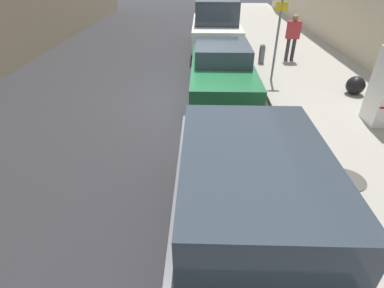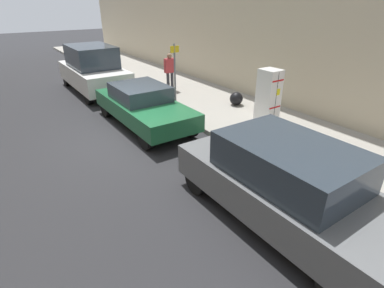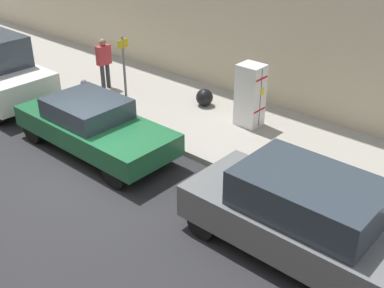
{
  "view_description": "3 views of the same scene",
  "coord_description": "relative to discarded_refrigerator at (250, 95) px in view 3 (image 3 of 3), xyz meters",
  "views": [
    {
      "loc": [
        -0.31,
        8.31,
        3.57
      ],
      "look_at": [
        -0.18,
        3.72,
        0.73
      ],
      "focal_mm": 28.0,
      "sensor_mm": 36.0,
      "label": 1
    },
    {
      "loc": [
        3.22,
        8.45,
        4.04
      ],
      "look_at": [
        -0.29,
        3.31,
        1.03
      ],
      "focal_mm": 28.0,
      "sensor_mm": 36.0,
      "label": 2
    },
    {
      "loc": [
        5.71,
        8.61,
        6.19
      ],
      "look_at": [
        -1.62,
        2.15,
        0.93
      ],
      "focal_mm": 45.0,
      "sensor_mm": 36.0,
      "label": 3
    }
  ],
  "objects": [
    {
      "name": "parked_suv_gray",
      "position": [
        3.73,
        3.89,
        -0.16
      ],
      "size": [
        1.93,
        4.64,
        1.72
      ],
      "color": "slate",
      "rests_on": "ground"
    },
    {
      "name": "parked_sedan_green",
      "position": [
        3.73,
        -2.28,
        -0.29
      ],
      "size": [
        1.83,
        4.61,
        1.42
      ],
      "color": "#1E6038",
      "rests_on": "ground"
    },
    {
      "name": "trash_bag",
      "position": [
        -0.19,
        -1.81,
        -0.62
      ],
      "size": [
        0.53,
        0.53,
        0.53
      ],
      "primitive_type": "sphere",
      "color": "black",
      "rests_on": "sidewalk_slab"
    },
    {
      "name": "discarded_refrigerator",
      "position": [
        0.0,
        0.0,
        0.0
      ],
      "size": [
        0.6,
        0.69,
        1.78
      ],
      "color": "white",
      "rests_on": "sidewalk_slab"
    },
    {
      "name": "manhole_cover",
      "position": [
        1.71,
        2.34,
        -0.88
      ],
      "size": [
        0.7,
        0.7,
        0.02
      ],
      "primitive_type": "cylinder",
      "color": "#47443F",
      "rests_on": "sidewalk_slab"
    },
    {
      "name": "street_sign_post",
      "position": [
        2.04,
        -2.89,
        0.49
      ],
      "size": [
        0.36,
        0.07,
        2.45
      ],
      "color": "slate",
      "rests_on": "sidewalk_slab"
    },
    {
      "name": "sidewalk_slab",
      "position": [
        0.39,
        -1.6,
        -0.96
      ],
      "size": [
        4.02,
        44.0,
        0.15
      ],
      "primitive_type": "cube",
      "color": "#9E998E",
      "rests_on": "ground"
    },
    {
      "name": "pedestrian_walking_far",
      "position": [
        0.9,
        -5.23,
        0.09
      ],
      "size": [
        0.49,
        0.23,
        1.7
      ],
      "rotation": [
        0.0,
        0.0,
        3.55
      ],
      "color": "#333338",
      "rests_on": "sidewalk_slab"
    },
    {
      "name": "fire_hydrant",
      "position": [
        2.05,
        -4.87,
        -0.52
      ],
      "size": [
        0.22,
        0.22,
        0.72
      ],
      "color": "slate",
      "rests_on": "sidewalk_slab"
    },
    {
      "name": "ground_plane",
      "position": [
        4.69,
        -1.6,
        -1.04
      ],
      "size": [
        80.0,
        80.0,
        0.0
      ],
      "primitive_type": "plane",
      "color": "#28282B"
    }
  ]
}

